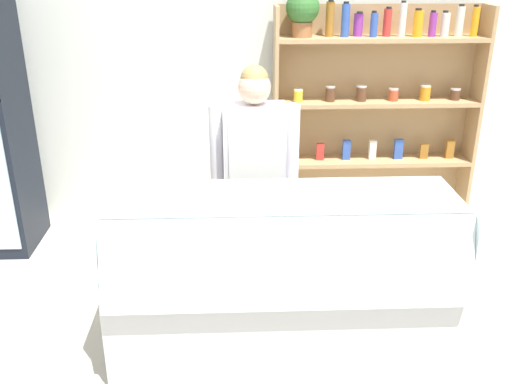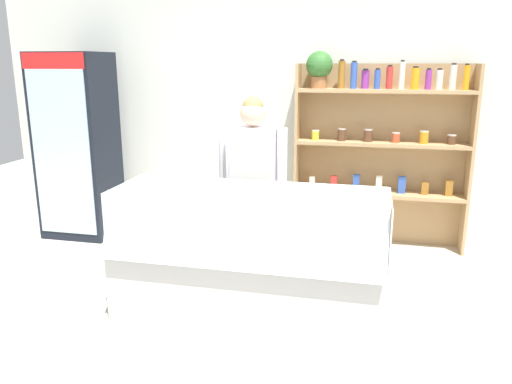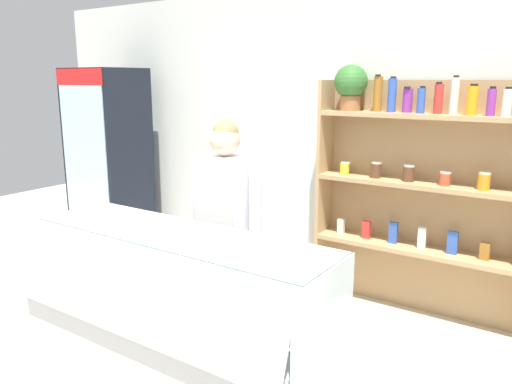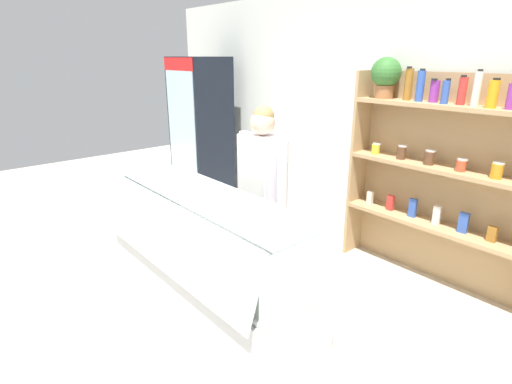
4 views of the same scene
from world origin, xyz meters
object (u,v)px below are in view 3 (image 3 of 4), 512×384
Objects in this scene: drinks_fridge at (109,164)px; shelving_unit at (419,177)px; shop_clerk at (225,214)px; deli_display_case at (176,343)px.

drinks_fridge is 1.00× the size of shelving_unit.
drinks_fridge is at bearing 160.25° from shop_clerk.
drinks_fridge is 1.00× the size of deli_display_case.
deli_display_case is at bearing -32.58° from drinks_fridge.
deli_display_case is at bearing -115.14° from shelving_unit.
drinks_fridge reaches higher than deli_display_case.
shop_clerk is (-0.14, 0.69, 0.64)m from deli_display_case.
shop_clerk is (-1.01, -1.18, -0.18)m from shelving_unit.
drinks_fridge reaches higher than shop_clerk.
drinks_fridge is 3.21m from shelving_unit.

